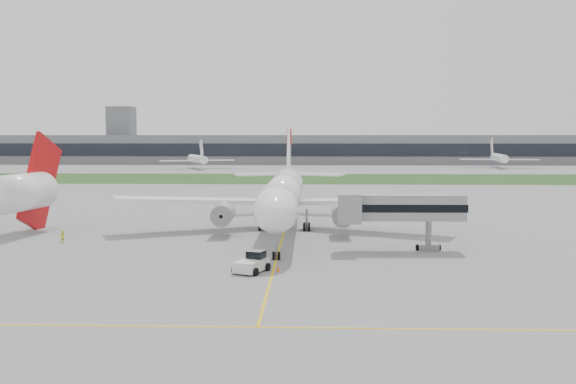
{
  "coord_description": "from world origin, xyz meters",
  "views": [
    {
      "loc": [
        3.69,
        -84.35,
        13.55
      ],
      "look_at": [
        0.7,
        2.0,
        5.99
      ],
      "focal_mm": 40.0,
      "sensor_mm": 36.0,
      "label": 1
    }
  ],
  "objects_px": {
    "ground_crew_near": "(247,258)",
    "neighbor_aircraft": "(23,191)",
    "pushback_tug": "(253,263)",
    "airliner": "(284,193)",
    "jet_bridge": "(397,208)"
  },
  "relations": [
    {
      "from": "ground_crew_near",
      "to": "neighbor_aircraft",
      "type": "bearing_deg",
      "value": -45.85
    },
    {
      "from": "ground_crew_near",
      "to": "neighbor_aircraft",
      "type": "height_order",
      "value": "neighbor_aircraft"
    },
    {
      "from": "ground_crew_near",
      "to": "neighbor_aircraft",
      "type": "relative_size",
      "value": 0.09
    },
    {
      "from": "jet_bridge",
      "to": "ground_crew_near",
      "type": "relative_size",
      "value": 8.98
    },
    {
      "from": "airliner",
      "to": "neighbor_aircraft",
      "type": "height_order",
      "value": "airliner"
    },
    {
      "from": "jet_bridge",
      "to": "neighbor_aircraft",
      "type": "height_order",
      "value": "neighbor_aircraft"
    },
    {
      "from": "pushback_tug",
      "to": "neighbor_aircraft",
      "type": "bearing_deg",
      "value": 167.94
    },
    {
      "from": "airliner",
      "to": "ground_crew_near",
      "type": "xyz_separation_m",
      "value": [
        -2.87,
        -23.46,
        -4.83
      ]
    },
    {
      "from": "airliner",
      "to": "pushback_tug",
      "type": "relative_size",
      "value": 12.02
    },
    {
      "from": "pushback_tug",
      "to": "ground_crew_near",
      "type": "relative_size",
      "value": 2.7
    },
    {
      "from": "pushback_tug",
      "to": "neighbor_aircraft",
      "type": "height_order",
      "value": "neighbor_aircraft"
    },
    {
      "from": "pushback_tug",
      "to": "ground_crew_near",
      "type": "height_order",
      "value": "pushback_tug"
    },
    {
      "from": "neighbor_aircraft",
      "to": "ground_crew_near",
      "type": "bearing_deg",
      "value": -24.27
    },
    {
      "from": "pushback_tug",
      "to": "jet_bridge",
      "type": "relative_size",
      "value": 0.3
    },
    {
      "from": "jet_bridge",
      "to": "neighbor_aircraft",
      "type": "relative_size",
      "value": 0.8
    }
  ]
}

